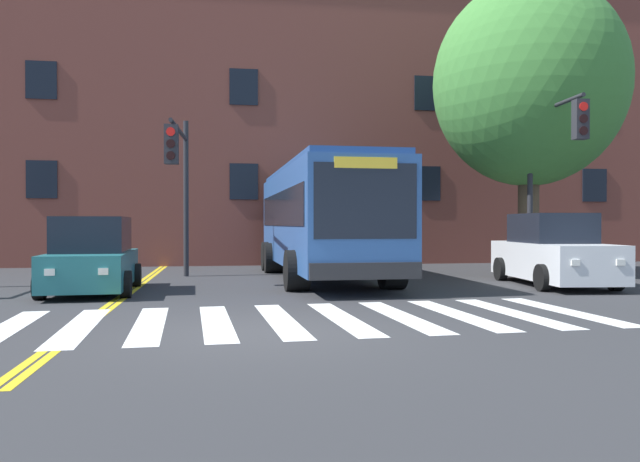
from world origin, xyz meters
TOP-DOWN VIEW (x-y plane):
  - ground_plane at (0.00, 0.00)m, footprint 120.00×120.00m
  - crosswalk at (-0.74, 1.11)m, footprint 13.47×4.55m
  - lane_line_yellow_inner at (-2.90, 15.11)m, footprint 0.12×36.00m
  - lane_line_yellow_outer at (-2.74, 15.11)m, footprint 0.12×36.00m
  - city_bus at (2.29, 8.99)m, footprint 3.09×10.79m
  - car_teal_near_lane at (-3.66, 6.08)m, footprint 2.12×4.12m
  - car_white_far_lane at (8.05, 6.04)m, footprint 2.37×4.84m
  - car_grey_behind_bus at (2.82, 19.36)m, footprint 2.07×4.19m
  - traffic_light_near_corner at (8.36, 6.75)m, footprint 0.40×3.10m
  - traffic_light_overhead at (-1.80, 8.78)m, footprint 0.43×3.77m
  - street_tree_curbside_large at (8.91, 9.01)m, footprint 8.07×8.00m
  - building_facade at (0.23, 18.58)m, footprint 37.14×7.14m

SIDE VIEW (x-z plane):
  - ground_plane at x=0.00m, z-range 0.00..0.00m
  - lane_line_yellow_inner at x=-2.90m, z-range 0.00..0.01m
  - lane_line_yellow_outer at x=-2.74m, z-range 0.00..0.01m
  - crosswalk at x=-0.74m, z-range 0.00..0.01m
  - car_grey_behind_bus at x=2.82m, z-range -0.07..1.70m
  - car_teal_near_lane at x=-3.66m, z-range -0.08..1.72m
  - car_white_far_lane at x=8.05m, z-range -0.09..1.81m
  - city_bus at x=2.29m, z-range 0.16..3.46m
  - traffic_light_overhead at x=-1.80m, z-range 0.77..5.58m
  - traffic_light_near_corner at x=8.36m, z-range 0.87..6.21m
  - street_tree_curbside_large at x=8.91m, z-range 1.38..10.67m
  - building_facade at x=0.23m, z-range 0.01..13.11m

